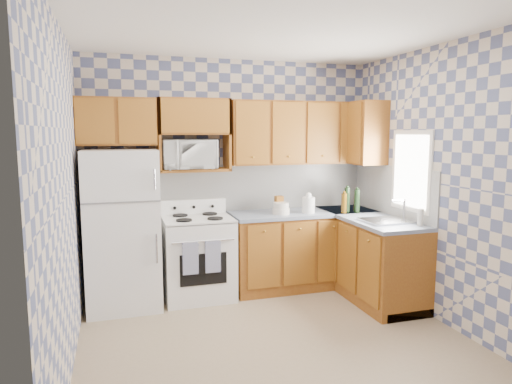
% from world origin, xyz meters
% --- Properties ---
extents(floor, '(3.40, 3.40, 0.00)m').
position_xyz_m(floor, '(0.00, 0.00, 0.00)').
color(floor, '#8E775A').
rests_on(floor, ground).
extents(back_wall, '(3.40, 0.02, 2.70)m').
position_xyz_m(back_wall, '(0.00, 1.60, 1.35)').
color(back_wall, slate).
rests_on(back_wall, ground).
extents(right_wall, '(0.02, 3.20, 2.70)m').
position_xyz_m(right_wall, '(1.70, 0.00, 1.35)').
color(right_wall, slate).
rests_on(right_wall, ground).
extents(backsplash_back, '(2.60, 0.02, 0.56)m').
position_xyz_m(backsplash_back, '(0.40, 1.59, 1.20)').
color(backsplash_back, white).
rests_on(backsplash_back, back_wall).
extents(backsplash_right, '(0.02, 1.60, 0.56)m').
position_xyz_m(backsplash_right, '(1.69, 0.80, 1.20)').
color(backsplash_right, white).
rests_on(backsplash_right, right_wall).
extents(refrigerator, '(0.75, 0.70, 1.68)m').
position_xyz_m(refrigerator, '(-1.27, 1.25, 0.84)').
color(refrigerator, white).
rests_on(refrigerator, floor).
extents(stove_body, '(0.76, 0.65, 0.90)m').
position_xyz_m(stove_body, '(-0.47, 1.28, 0.45)').
color(stove_body, white).
rests_on(stove_body, floor).
extents(cooktop, '(0.76, 0.65, 0.02)m').
position_xyz_m(cooktop, '(-0.47, 1.28, 0.91)').
color(cooktop, silver).
rests_on(cooktop, stove_body).
extents(backguard, '(0.76, 0.08, 0.17)m').
position_xyz_m(backguard, '(-0.47, 1.55, 1.00)').
color(backguard, white).
rests_on(backguard, cooktop).
extents(dish_towel_left, '(0.16, 0.02, 0.35)m').
position_xyz_m(dish_towel_left, '(-0.61, 0.93, 0.56)').
color(dish_towel_left, navy).
rests_on(dish_towel_left, stove_body).
extents(dish_towel_right, '(0.16, 0.02, 0.35)m').
position_xyz_m(dish_towel_right, '(-0.37, 0.93, 0.56)').
color(dish_towel_right, navy).
rests_on(dish_towel_right, stove_body).
extents(base_cabinets_back, '(1.75, 0.60, 0.88)m').
position_xyz_m(base_cabinets_back, '(0.82, 1.30, 0.44)').
color(base_cabinets_back, brown).
rests_on(base_cabinets_back, floor).
extents(base_cabinets_right, '(0.60, 1.60, 0.88)m').
position_xyz_m(base_cabinets_right, '(1.40, 0.80, 0.44)').
color(base_cabinets_right, brown).
rests_on(base_cabinets_right, floor).
extents(countertop_back, '(1.77, 0.63, 0.04)m').
position_xyz_m(countertop_back, '(0.82, 1.30, 0.90)').
color(countertop_back, slate).
rests_on(countertop_back, base_cabinets_back).
extents(countertop_right, '(0.63, 1.60, 0.04)m').
position_xyz_m(countertop_right, '(1.40, 0.80, 0.90)').
color(countertop_right, slate).
rests_on(countertop_right, base_cabinets_right).
extents(upper_cabinets_back, '(1.75, 0.33, 0.74)m').
position_xyz_m(upper_cabinets_back, '(0.82, 1.44, 1.85)').
color(upper_cabinets_back, brown).
rests_on(upper_cabinets_back, back_wall).
extents(upper_cabinets_fridge, '(0.82, 0.33, 0.50)m').
position_xyz_m(upper_cabinets_fridge, '(-1.29, 1.44, 1.97)').
color(upper_cabinets_fridge, brown).
rests_on(upper_cabinets_fridge, back_wall).
extents(upper_cabinets_right, '(0.33, 0.70, 0.74)m').
position_xyz_m(upper_cabinets_right, '(1.53, 1.25, 1.85)').
color(upper_cabinets_right, brown).
rests_on(upper_cabinets_right, right_wall).
extents(microwave_shelf, '(0.80, 0.33, 0.03)m').
position_xyz_m(microwave_shelf, '(-0.47, 1.44, 1.44)').
color(microwave_shelf, brown).
rests_on(microwave_shelf, back_wall).
extents(microwave, '(0.61, 0.43, 0.33)m').
position_xyz_m(microwave, '(-0.53, 1.43, 1.61)').
color(microwave, white).
rests_on(microwave, microwave_shelf).
extents(sink, '(0.48, 0.40, 0.03)m').
position_xyz_m(sink, '(1.40, 0.45, 0.93)').
color(sink, '#B7B7BC').
rests_on(sink, countertop_right).
extents(window, '(0.02, 0.66, 0.86)m').
position_xyz_m(window, '(1.69, 0.45, 1.45)').
color(window, silver).
rests_on(window, right_wall).
extents(bottle_0, '(0.06, 0.06, 0.29)m').
position_xyz_m(bottle_0, '(1.28, 1.10, 1.07)').
color(bottle_0, black).
rests_on(bottle_0, countertop_back).
extents(bottle_1, '(0.06, 0.06, 0.27)m').
position_xyz_m(bottle_1, '(1.38, 1.04, 1.06)').
color(bottle_1, black).
rests_on(bottle_1, countertop_back).
extents(bottle_2, '(0.06, 0.06, 0.25)m').
position_xyz_m(bottle_2, '(1.43, 1.14, 1.05)').
color(bottle_2, '#503208').
rests_on(bottle_2, countertop_back).
extents(bottle_3, '(0.06, 0.06, 0.23)m').
position_xyz_m(bottle_3, '(1.21, 1.04, 1.04)').
color(bottle_3, '#503208').
rests_on(bottle_3, countertop_back).
extents(knife_block, '(0.09, 0.09, 0.20)m').
position_xyz_m(knife_block, '(0.51, 1.31, 1.02)').
color(knife_block, brown).
rests_on(knife_block, countertop_back).
extents(electric_kettle, '(0.15, 0.15, 0.19)m').
position_xyz_m(electric_kettle, '(0.82, 1.17, 1.01)').
color(electric_kettle, white).
rests_on(electric_kettle, countertop_back).
extents(food_containers, '(0.20, 0.20, 0.13)m').
position_xyz_m(food_containers, '(0.49, 1.20, 0.99)').
color(food_containers, beige).
rests_on(food_containers, countertop_back).
extents(soap_bottle, '(0.06, 0.06, 0.17)m').
position_xyz_m(soap_bottle, '(1.62, 0.17, 1.01)').
color(soap_bottle, beige).
rests_on(soap_bottle, countertop_right).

